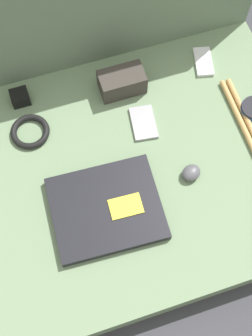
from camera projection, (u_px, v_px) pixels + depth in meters
ground_plane at (126, 184)px, 1.44m from camera, size 8.00×8.00×0.00m
couch_seat at (126, 178)px, 1.40m from camera, size 1.11×0.80×0.10m
couch_backrest at (74, 4)px, 1.39m from camera, size 1.11×0.20×0.53m
laptop at (106, 208)px, 1.29m from camera, size 0.31×0.27×0.03m
computer_mouse at (191, 173)px, 1.33m from camera, size 0.07×0.07×0.03m
phone_silver at (144, 123)px, 1.41m from camera, size 0.09×0.12×0.01m
phone_black at (203, 62)px, 1.50m from camera, size 0.08×0.12×0.01m
camera_pouch at (122, 82)px, 1.43m from camera, size 0.14×0.08×0.07m
charger_brick at (20, 97)px, 1.43m from camera, size 0.05×0.05×0.04m
cable_coil at (30, 132)px, 1.39m from camera, size 0.12×0.12×0.02m
drumstick_pair at (249, 132)px, 1.39m from camera, size 0.04×0.38×0.02m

